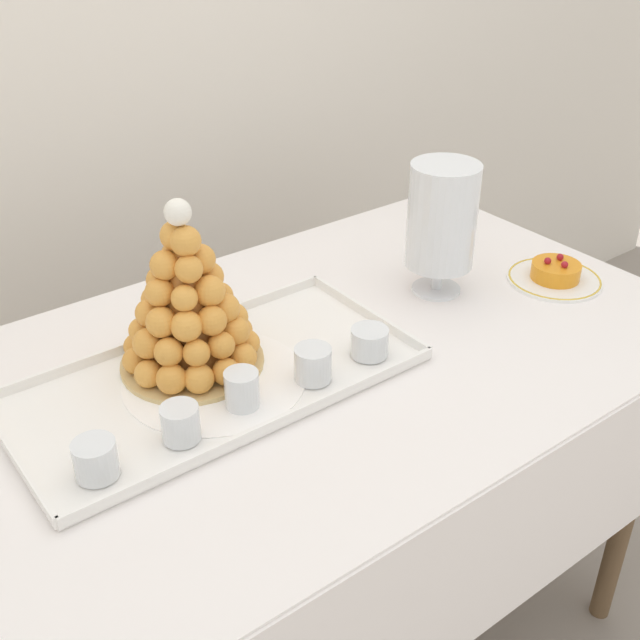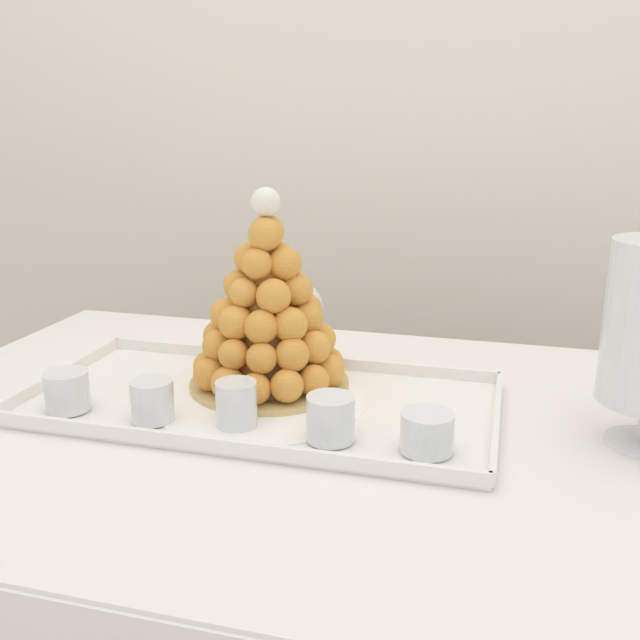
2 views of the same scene
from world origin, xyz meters
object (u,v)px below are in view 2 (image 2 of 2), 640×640
dessert_cup_left (67,392)px  dessert_cup_centre (236,405)px  dessert_cup_mid_right (331,420)px  wine_glass (297,309)px  croquembouche (269,315)px  dessert_cup_mid_left (153,402)px  serving_tray (261,402)px  dessert_cup_right (427,433)px

dessert_cup_left → dessert_cup_centre: size_ratio=1.01×
dessert_cup_mid_right → wine_glass: 0.25m
croquembouche → dessert_cup_centre: croquembouche is taller
dessert_cup_left → dessert_cup_mid_right: bearing=0.6°
croquembouche → dessert_cup_mid_right: bearing=-49.2°
dessert_cup_mid_left → serving_tray: bearing=41.3°
dessert_cup_left → dessert_cup_mid_right: size_ratio=1.00×
dessert_cup_left → dessert_cup_right: dessert_cup_left is taller
serving_tray → dessert_cup_mid_left: size_ratio=11.62×
serving_tray → dessert_cup_centre: (-0.00, -0.09, 0.03)m
serving_tray → dessert_cup_left: dessert_cup_left is taller
croquembouche → dessert_cup_right: bearing=-31.4°
dessert_cup_mid_left → dessert_cup_right: size_ratio=0.88×
dessert_cup_mid_left → wine_glass: (0.13, 0.22, 0.08)m
serving_tray → dessert_cup_mid_left: bearing=-138.7°
dessert_cup_left → dessert_cup_right: bearing=0.5°
serving_tray → dessert_cup_centre: bearing=-90.9°
serving_tray → dessert_cup_mid_right: dessert_cup_mid_right is taller
croquembouche → dessert_cup_right: (0.25, -0.15, -0.09)m
croquembouche → serving_tray: bearing=-83.8°
dessert_cup_mid_left → dessert_cup_centre: bearing=7.0°
dessert_cup_centre → dessert_cup_right: 0.25m
serving_tray → dessert_cup_mid_right: 0.16m
serving_tray → dessert_cup_mid_right: (0.13, -0.10, 0.03)m
wine_glass → dessert_cup_mid_right: bearing=-62.9°
dessert_cup_left → dessert_cup_centre: bearing=3.1°
croquembouche → dessert_cup_left: 0.30m
serving_tray → croquembouche: 0.13m
dessert_cup_right → wine_glass: 0.32m
serving_tray → dessert_cup_left: size_ratio=10.91×
dessert_cup_centre → dessert_cup_mid_right: bearing=-4.1°
dessert_cup_centre → wine_glass: bearing=84.5°
dessert_cup_right → dessert_cup_mid_left: bearing=-179.2°
croquembouche → dessert_cup_mid_right: (0.13, -0.15, -0.08)m
dessert_cup_left → wine_glass: wine_glass is taller
serving_tray → croquembouche: croquembouche is taller
dessert_cup_left → dessert_cup_right: size_ratio=0.94×
serving_tray → croquembouche: (-0.01, 0.06, 0.11)m
dessert_cup_mid_left → dessert_cup_right: 0.36m
dessert_cup_right → wine_glass: wine_glass is taller
croquembouche → wine_glass: size_ratio=1.87×
croquembouche → dessert_cup_mid_right: size_ratio=4.84×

